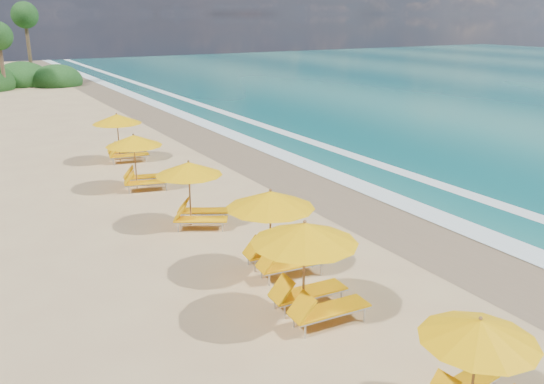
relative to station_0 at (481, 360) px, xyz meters
name	(u,v)px	position (x,y,z in m)	size (l,w,h in m)	color
ground	(272,225)	(1.65, 10.08, -1.16)	(160.00, 160.00, 0.00)	tan
wet_sand	(364,206)	(5.65, 10.08, -1.15)	(4.00, 160.00, 0.01)	#846D4F
surf_foam	(418,195)	(8.35, 10.08, -1.13)	(4.00, 160.00, 0.01)	white
station_0	(481,360)	(0.00, 0.00, 0.00)	(2.38, 2.24, 2.07)	olive
station_1	(311,263)	(-0.62, 4.36, 0.24)	(2.78, 2.58, 2.50)	olive
station_2	(277,225)	(-0.04, 6.91, 0.22)	(2.80, 2.63, 2.46)	olive
station_3	(195,189)	(-0.56, 11.44, 0.12)	(3.05, 3.05, 2.28)	olive
station_4	(140,158)	(-0.86, 16.55, 0.14)	(2.86, 2.76, 2.31)	olive
station_5	(122,134)	(-0.20, 21.44, 0.18)	(2.85, 2.72, 2.39)	olive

